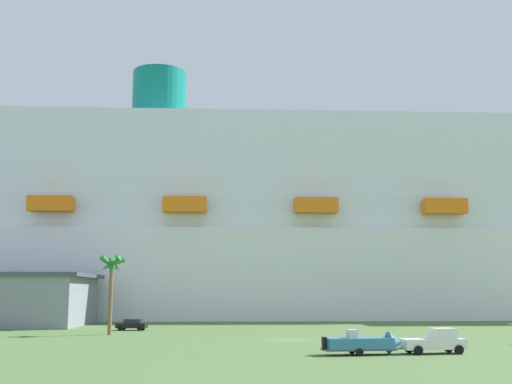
{
  "coord_description": "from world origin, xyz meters",
  "views": [
    {
      "loc": [
        -2.21,
        -73.81,
        5.44
      ],
      "look_at": [
        -4.69,
        33.69,
        22.28
      ],
      "focal_mm": 44.56,
      "sensor_mm": 36.0,
      "label": 1
    }
  ],
  "objects_px": {
    "small_boat_on_trailer": "(367,343)",
    "parked_car_black_coupe": "(132,324)",
    "cruise_ship": "(303,237)",
    "palm_tree": "(112,270)",
    "pickup_truck": "(435,342)"
  },
  "relations": [
    {
      "from": "small_boat_on_trailer",
      "to": "palm_tree",
      "type": "bearing_deg",
      "value": 139.15
    },
    {
      "from": "parked_car_black_coupe",
      "to": "palm_tree",
      "type": "bearing_deg",
      "value": -95.16
    },
    {
      "from": "small_boat_on_trailer",
      "to": "parked_car_black_coupe",
      "type": "relative_size",
      "value": 1.85
    },
    {
      "from": "pickup_truck",
      "to": "palm_tree",
      "type": "bearing_deg",
      "value": 145.83
    },
    {
      "from": "parked_car_black_coupe",
      "to": "cruise_ship",
      "type": "bearing_deg",
      "value": 58.76
    },
    {
      "from": "pickup_truck",
      "to": "parked_car_black_coupe",
      "type": "height_order",
      "value": "pickup_truck"
    },
    {
      "from": "pickup_truck",
      "to": "small_boat_on_trailer",
      "type": "relative_size",
      "value": 0.73
    },
    {
      "from": "cruise_ship",
      "to": "palm_tree",
      "type": "relative_size",
      "value": 24.7
    },
    {
      "from": "pickup_truck",
      "to": "palm_tree",
      "type": "xyz_separation_m",
      "value": [
        -34.95,
        23.73,
        7.07
      ]
    },
    {
      "from": "palm_tree",
      "to": "parked_car_black_coupe",
      "type": "height_order",
      "value": "palm_tree"
    },
    {
      "from": "small_boat_on_trailer",
      "to": "parked_car_black_coupe",
      "type": "bearing_deg",
      "value": 129.27
    },
    {
      "from": "palm_tree",
      "to": "pickup_truck",
      "type": "bearing_deg",
      "value": -34.17
    },
    {
      "from": "cruise_ship",
      "to": "parked_car_black_coupe",
      "type": "bearing_deg",
      "value": -121.24
    },
    {
      "from": "cruise_ship",
      "to": "small_boat_on_trailer",
      "type": "height_order",
      "value": "cruise_ship"
    },
    {
      "from": "cruise_ship",
      "to": "pickup_truck",
      "type": "bearing_deg",
      "value": -84.23
    }
  ]
}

